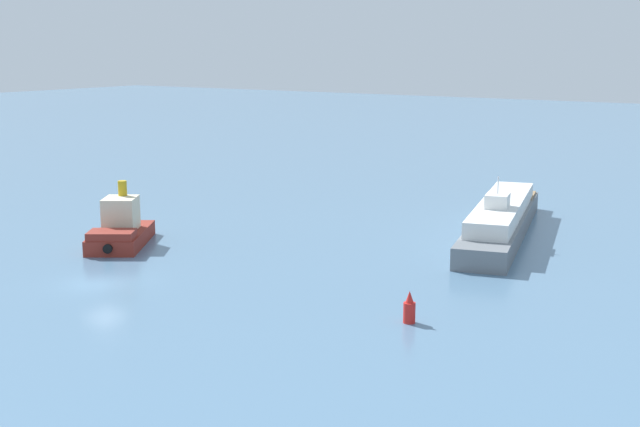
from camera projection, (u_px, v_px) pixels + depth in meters
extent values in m
plane|color=slate|center=(104.00, 283.00, 56.33)|extent=(400.00, 400.00, 0.00)
cube|color=slate|center=(501.00, 226.00, 70.25)|extent=(10.15, 25.67, 1.65)
cube|color=white|center=(502.00, 208.00, 69.96)|extent=(8.18, 20.09, 1.30)
cube|color=white|center=(497.00, 201.00, 66.76)|extent=(2.31, 2.76, 1.10)
cube|color=#937551|center=(515.00, 195.00, 79.53)|extent=(4.56, 5.32, 0.16)
cylinder|color=silver|center=(498.00, 185.00, 66.52)|extent=(0.10, 0.10, 1.40)
cube|color=maroon|center=(121.00, 238.00, 66.89)|extent=(7.65, 8.92, 1.17)
cube|color=maroon|center=(112.00, 235.00, 63.92)|extent=(4.13, 3.79, 0.60)
cube|color=beige|center=(121.00, 214.00, 66.81)|extent=(3.64, 3.75, 2.60)
cylinder|color=gold|center=(122.00, 188.00, 67.34)|extent=(0.70, 0.70, 1.20)
cylinder|color=black|center=(108.00, 249.00, 62.78)|extent=(0.75, 0.63, 0.70)
cylinder|color=red|center=(409.00, 313.00, 48.15)|extent=(0.70, 0.70, 1.20)
cone|color=red|center=(410.00, 297.00, 47.96)|extent=(0.49, 0.49, 0.70)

